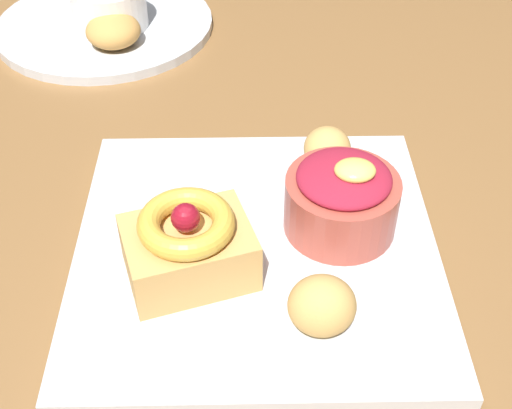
# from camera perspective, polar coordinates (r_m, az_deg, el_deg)

# --- Properties ---
(dining_table) EXTENTS (1.50, 1.07, 0.73)m
(dining_table) POSITION_cam_1_polar(r_m,az_deg,el_deg) (0.70, -5.59, -4.57)
(dining_table) COLOR brown
(dining_table) RESTS_ON ground_plane
(front_plate) EXTENTS (0.31, 0.31, 0.01)m
(front_plate) POSITION_cam_1_polar(r_m,az_deg,el_deg) (0.59, 0.04, -3.76)
(front_plate) COLOR silver
(front_plate) RESTS_ON dining_table
(cake_slice) EXTENTS (0.12, 0.10, 0.07)m
(cake_slice) POSITION_cam_1_polar(r_m,az_deg,el_deg) (0.54, -5.68, -3.41)
(cake_slice) COLOR tan
(cake_slice) RESTS_ON front_plate
(berry_ramekin) EXTENTS (0.10, 0.10, 0.07)m
(berry_ramekin) POSITION_cam_1_polar(r_m,az_deg,el_deg) (0.58, 7.19, 0.52)
(berry_ramekin) COLOR #B24C3D
(berry_ramekin) RESTS_ON front_plate
(fritter_front) EXTENTS (0.05, 0.05, 0.04)m
(fritter_front) POSITION_cam_1_polar(r_m,az_deg,el_deg) (0.66, 5.96, 4.68)
(fritter_front) COLOR tan
(fritter_front) RESTS_ON front_plate
(fritter_middle) EXTENTS (0.05, 0.05, 0.05)m
(fritter_middle) POSITION_cam_1_polar(r_m,az_deg,el_deg) (0.51, 5.52, -8.39)
(fritter_middle) COLOR tan
(fritter_middle) RESTS_ON front_plate
(back_plate) EXTENTS (0.28, 0.28, 0.01)m
(back_plate) POSITION_cam_1_polar(r_m,az_deg,el_deg) (0.95, -12.48, 14.42)
(back_plate) COLOR silver
(back_plate) RESTS_ON dining_table
(back_ramekin) EXTENTS (0.09, 0.09, 0.08)m
(back_ramekin) POSITION_cam_1_polar(r_m,az_deg,el_deg) (0.91, -12.21, 16.23)
(back_ramekin) COLOR white
(back_ramekin) RESTS_ON back_plate
(back_pastry) EXTENTS (0.07, 0.07, 0.04)m
(back_pastry) POSITION_cam_1_polar(r_m,az_deg,el_deg) (0.87, -11.83, 14.00)
(back_pastry) COLOR #C68E47
(back_pastry) RESTS_ON back_plate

